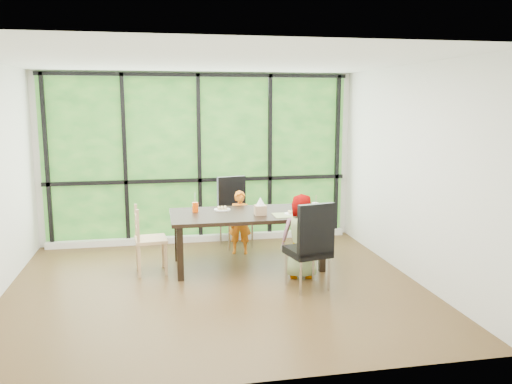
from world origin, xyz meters
TOP-DOWN VIEW (x-y plane):
  - ground at (0.00, 0.00)m, footprint 5.00×5.00m
  - back_wall at (0.00, 2.25)m, footprint 5.00×0.00m
  - foliage_backdrop at (0.00, 2.23)m, footprint 4.80×0.02m
  - window_mullions at (0.00, 2.19)m, footprint 4.80×0.06m
  - window_sill at (0.00, 2.15)m, footprint 4.80×0.12m
  - dining_table at (0.52, 0.74)m, footprint 2.15×1.21m
  - chair_window_leather at (0.52, 1.76)m, footprint 0.55×0.55m
  - chair_interior_leather at (1.08, -0.25)m, footprint 0.55×0.55m
  - chair_end_beech at (-0.78, 0.71)m, footprint 0.44×0.46m
  - child_toddler at (0.52, 1.37)m, footprint 0.39×0.31m
  - child_older at (1.13, 0.16)m, footprint 0.58×0.43m
  - placemat at (1.05, 0.48)m, footprint 0.44×0.32m
  - plate_far at (0.21, 0.98)m, footprint 0.23×0.23m
  - plate_near at (1.11, 0.52)m, footprint 0.24×0.24m
  - orange_cup at (-0.17, 0.92)m, footprint 0.08×0.08m
  - green_cup at (1.40, 0.47)m, footprint 0.08×0.08m
  - white_mug at (1.49, 0.78)m, footprint 0.09×0.09m
  - tissue_box at (0.67, 0.58)m, footprint 0.15×0.15m
  - crepe_rolls_far at (0.21, 0.98)m, footprint 0.15×0.12m
  - crepe_rolls_near at (1.11, 0.52)m, footprint 0.15×0.12m
  - straw_white at (-0.17, 0.92)m, footprint 0.01×0.04m
  - straw_pink at (1.40, 0.47)m, footprint 0.01×0.04m
  - tissue at (0.67, 0.58)m, footprint 0.12×0.12m

SIDE VIEW (x-z plane):
  - ground at x=0.00m, z-range 0.00..0.00m
  - window_sill at x=0.00m, z-range 0.00..0.10m
  - dining_table at x=0.52m, z-range 0.00..0.75m
  - chair_end_beech at x=-0.78m, z-range 0.00..0.90m
  - child_toddler at x=0.52m, z-range 0.00..0.94m
  - chair_window_leather at x=0.52m, z-range 0.00..1.08m
  - chair_interior_leather at x=1.08m, z-range 0.00..1.08m
  - child_older at x=1.13m, z-range 0.00..1.09m
  - placemat at x=1.05m, z-range 0.75..0.76m
  - plate_far at x=0.21m, z-range 0.75..0.76m
  - plate_near at x=1.11m, z-range 0.75..0.77m
  - crepe_rolls_far at x=0.21m, z-range 0.76..0.80m
  - crepe_rolls_near at x=1.11m, z-range 0.77..0.80m
  - white_mug at x=1.49m, z-range 0.75..0.85m
  - green_cup at x=1.40m, z-range 0.75..0.88m
  - tissue_box at x=0.67m, z-range 0.75..0.88m
  - orange_cup at x=-0.17m, z-range 0.75..0.88m
  - straw_pink at x=1.40m, z-range 0.82..1.02m
  - straw_white at x=-0.17m, z-range 0.82..1.02m
  - tissue at x=0.67m, z-range 0.88..0.99m
  - back_wall at x=0.00m, z-range -1.15..3.85m
  - foliage_backdrop at x=0.00m, z-range 0.03..2.67m
  - window_mullions at x=0.00m, z-range 0.03..2.67m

